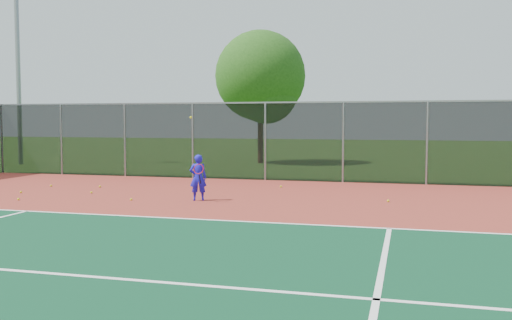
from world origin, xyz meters
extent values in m
plane|color=#2F5B1A|center=(0.00, 0.00, 0.00)|extent=(120.00, 120.00, 0.00)
cube|color=maroon|center=(0.00, 2.00, 0.01)|extent=(30.00, 20.00, 0.02)
cube|color=white|center=(2.00, 3.00, 0.03)|extent=(22.00, 0.10, 0.00)
cube|color=white|center=(2.00, -2.00, 0.03)|extent=(18.00, 0.10, 0.00)
cube|color=black|center=(0.00, 12.00, 1.52)|extent=(30.00, 0.04, 3.00)
cube|color=gray|center=(0.00, 12.00, 3.02)|extent=(30.00, 0.06, 0.06)
imported|color=#1B17DA|center=(-3.50, 6.02, 0.69)|extent=(0.57, 0.47, 1.33)
cylinder|color=black|center=(-3.35, 5.77, 0.67)|extent=(0.03, 0.15, 0.27)
torus|color=#A51414|center=(-3.35, 5.67, 0.97)|extent=(0.30, 0.13, 0.29)
sphere|color=yellow|center=(-3.75, 6.12, 2.42)|extent=(0.07, 0.07, 0.07)
sphere|color=yellow|center=(-9.70, 7.90, 0.06)|extent=(0.07, 0.07, 0.07)
sphere|color=yellow|center=(-1.86, 9.71, 0.06)|extent=(0.07, 0.07, 0.07)
sphere|color=yellow|center=(1.83, 7.11, 0.06)|extent=(0.07, 0.07, 0.07)
sphere|color=yellow|center=(-7.91, 8.11, 0.06)|extent=(0.07, 0.07, 0.07)
sphere|color=yellow|center=(-8.55, 4.69, 0.06)|extent=(0.07, 0.07, 0.07)
sphere|color=yellow|center=(-5.35, 5.47, 0.06)|extent=(0.07, 0.07, 0.07)
sphere|color=yellow|center=(-4.88, 9.39, 0.06)|extent=(0.07, 0.07, 0.07)
sphere|color=yellow|center=(-7.33, 6.61, 0.06)|extent=(0.07, 0.07, 0.07)
sphere|color=yellow|center=(-9.55, 6.11, 0.06)|extent=(0.07, 0.07, 0.07)
cylinder|color=gray|center=(-17.64, 16.66, 5.62)|extent=(0.24, 0.24, 11.25)
cylinder|color=#392014|center=(-5.45, 20.68, 1.38)|extent=(0.30, 0.30, 2.76)
sphere|color=#1E4913|center=(-5.45, 20.68, 4.75)|extent=(4.90, 4.90, 4.90)
sphere|color=#1E4913|center=(-5.05, 20.38, 3.83)|extent=(3.37, 3.37, 3.37)
camera|label=1|loc=(2.37, -9.36, 2.34)|focal=40.00mm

